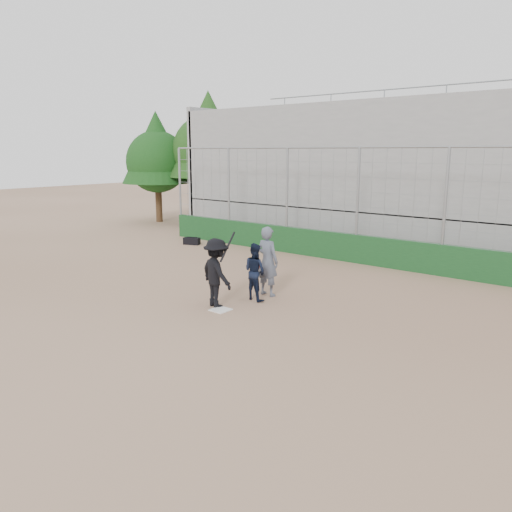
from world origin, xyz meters
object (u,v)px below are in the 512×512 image
Objects in this scene: batter_at_plate at (216,273)px; umpire at (268,265)px; catcher_crouched at (255,281)px; equipment_bag at (192,241)px.

batter_at_plate is 1.11× the size of umpire.
umpire is (0.00, 0.55, 0.34)m from catcher_crouched.
batter_at_plate is at bearing -109.72° from catcher_crouched.
catcher_crouched is at bearing 70.28° from batter_at_plate.
equipment_bag is (-6.73, 5.59, -0.73)m from batter_at_plate.
catcher_crouched is 8.44m from equipment_bag.
equipment_bag is (-7.12, 3.98, -0.71)m from umpire.
catcher_crouched reaches higher than equipment_bag.
catcher_crouched is 0.61× the size of umpire.
catcher_crouched is (0.38, 1.06, -0.36)m from batter_at_plate.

